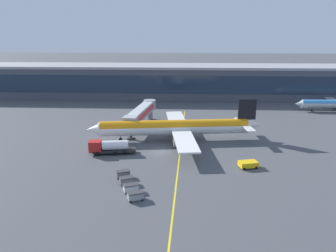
{
  "coord_description": "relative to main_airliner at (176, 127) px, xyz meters",
  "views": [
    {
      "loc": [
        5.5,
        -74.94,
        28.22
      ],
      "look_at": [
        1.61,
        7.13,
        4.5
      ],
      "focal_mm": 35.88,
      "sensor_mm": 36.0,
      "label": 1
    }
  ],
  "objects": [
    {
      "name": "baggage_cart_0",
      "position": [
        -6.08,
        -32.56,
        -2.81
      ],
      "size": [
        3.04,
        2.44,
        1.48
      ],
      "color": "gray",
      "rests_on": "ground_plane"
    },
    {
      "name": "baggage_cart_2",
      "position": [
        -8.55,
        -26.66,
        -2.81
      ],
      "size": [
        3.04,
        2.44,
        1.48
      ],
      "color": "#595B60",
      "rests_on": "ground_plane"
    },
    {
      "name": "baggage_cart_1",
      "position": [
        -7.32,
        -29.61,
        -2.81
      ],
      "size": [
        3.04,
        2.44,
        1.48
      ],
      "color": "#B2B7BC",
      "rests_on": "ground_plane"
    },
    {
      "name": "baggage_cart_3",
      "position": [
        -9.79,
        -23.71,
        -2.81
      ],
      "size": [
        3.04,
        2.44,
        1.48
      ],
      "color": "#595B60",
      "rests_on": "ground_plane"
    },
    {
      "name": "jet_bridge",
      "position": [
        -10.38,
        11.65,
        1.04
      ],
      "size": [
        6.94,
        24.98,
        6.3
      ],
      "color": "#B2B7BC",
      "rests_on": "ground_plane"
    },
    {
      "name": "pushback_tug",
      "position": [
        15.73,
        -17.53,
        -2.75
      ],
      "size": [
        4.25,
        3.18,
        1.4
      ],
      "color": "yellow",
      "rests_on": "ground_plane"
    },
    {
      "name": "apron_lead_in_line",
      "position": [
        1.31,
        -7.17,
        -3.59
      ],
      "size": [
        2.5,
        79.98,
        0.01
      ],
      "primitive_type": "cube",
      "rotation": [
        0.0,
        0.0,
        -0.03
      ],
      "color": "yellow",
      "rests_on": "ground_plane"
    },
    {
      "name": "terminal_building",
      "position": [
        13.67,
        58.39,
        3.3
      ],
      "size": [
        207.25,
        19.66,
        13.76
      ],
      "color": "#424751",
      "rests_on": "ground_plane"
    },
    {
      "name": "main_airliner",
      "position": [
        0.0,
        0.0,
        0.0
      ],
      "size": [
        46.06,
        36.92,
        10.8
      ],
      "color": "white",
      "rests_on": "ground_plane"
    },
    {
      "name": "ground_plane",
      "position": [
        -3.52,
        -9.17,
        -3.6
      ],
      "size": [
        700.0,
        700.0,
        0.0
      ],
      "primitive_type": "plane",
      "color": "#47494F"
    },
    {
      "name": "fuel_tanker",
      "position": [
        -15.33,
        -10.69,
        -1.85
      ],
      "size": [
        11.05,
        4.0,
        3.25
      ],
      "color": "#232326",
      "rests_on": "ground_plane"
    }
  ]
}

